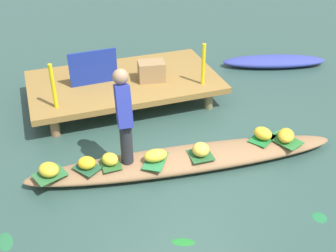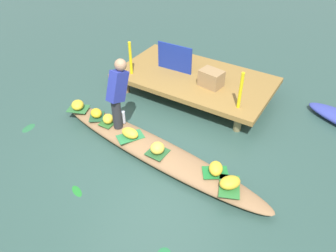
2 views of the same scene
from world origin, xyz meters
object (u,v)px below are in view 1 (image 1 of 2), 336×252
vendor_boat (186,159)px  market_banner (93,68)px  banana_bunch_6 (87,163)px  banana_bunch_3 (110,159)px  produce_crate (151,71)px  water_bottle (125,147)px  banana_bunch_5 (263,133)px  banana_bunch_2 (155,156)px  banana_bunch_0 (286,135)px  banana_bunch_1 (201,150)px  moored_boat (274,61)px  banana_bunch_4 (49,170)px  vendor_person (124,113)px

vendor_boat → market_banner: market_banner is taller
vendor_boat → banana_bunch_6: size_ratio=18.73×
banana_bunch_3 → produce_crate: size_ratio=0.51×
market_banner → vendor_boat: bearing=-70.3°
vendor_boat → water_bottle: (-0.79, 0.24, 0.23)m
banana_bunch_5 → produce_crate: bearing=118.1°
banana_bunch_2 → banana_bunch_0: bearing=-4.5°
banana_bunch_5 → banana_bunch_1: bearing=-175.4°
moored_boat → market_banner: bearing=-157.2°
banana_bunch_4 → banana_bunch_6: (0.47, -0.01, -0.00)m
banana_bunch_3 → banana_bunch_4: 0.77m
vendor_boat → market_banner: (-0.84, 2.09, 0.60)m
banana_bunch_0 → banana_bunch_6: (-2.77, 0.29, -0.00)m
banana_bunch_3 → banana_bunch_4: banana_bunch_4 is taller
banana_bunch_0 → banana_bunch_3: (-2.47, 0.27, 0.00)m
banana_bunch_5 → banana_bunch_0: bearing=-26.3°
banana_bunch_4 → market_banner: size_ratio=0.34×
banana_bunch_2 → banana_bunch_3: 0.59m
banana_bunch_4 → produce_crate: bearing=43.2°
banana_bunch_2 → banana_bunch_6: (-0.88, 0.14, -0.00)m
moored_boat → banana_bunch_3: banana_bunch_3 is taller
banana_bunch_5 → moored_boat: bearing=55.3°
market_banner → produce_crate: size_ratio=1.80×
banana_bunch_3 → market_banner: 2.05m
banana_bunch_3 → banana_bunch_4: (-0.77, 0.03, 0.00)m
banana_bunch_6 → vendor_person: 0.82m
market_banner → banana_bunch_0: bearing=-47.0°
vendor_boat → banana_bunch_3: banana_bunch_3 is taller
vendor_boat → banana_bunch_3: bearing=-179.0°
moored_boat → banana_bunch_4: size_ratio=7.79×
vendor_boat → banana_bunch_2: 0.49m
banana_bunch_2 → market_banner: market_banner is taller
vendor_boat → banana_bunch_1: bearing=-29.1°
water_bottle → produce_crate: (0.90, 1.68, 0.25)m
moored_boat → market_banner: market_banner is taller
banana_bunch_0 → banana_bunch_1: (-1.28, 0.06, 0.01)m
vendor_boat → banana_bunch_5: (1.15, -0.03, 0.20)m
banana_bunch_0 → banana_bunch_2: (-1.89, 0.15, 0.00)m
banana_bunch_2 → banana_bunch_3: bearing=168.4°
banana_bunch_0 → market_banner: bearing=135.1°
banana_bunch_0 → banana_bunch_2: 1.89m
banana_bunch_4 → produce_crate: size_ratio=0.62×
moored_boat → market_banner: size_ratio=2.67×
banana_bunch_2 → water_bottle: bearing=142.5°
banana_bunch_2 → water_bottle: size_ratio=1.32×
vendor_boat → produce_crate: (0.11, 1.92, 0.47)m
vendor_person → vendor_boat: bearing=-11.6°
banana_bunch_3 → banana_bunch_6: (-0.30, 0.02, -0.00)m
banana_bunch_1 → banana_bunch_2: bearing=172.1°
banana_bunch_4 → vendor_person: (1.01, 0.04, 0.61)m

